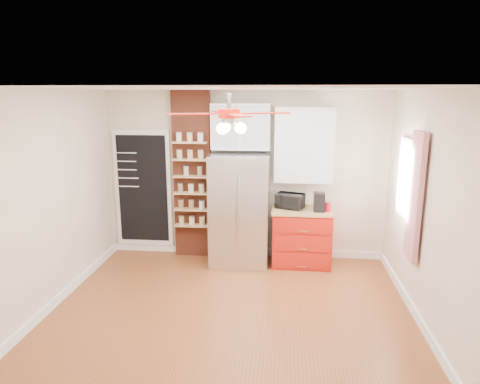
# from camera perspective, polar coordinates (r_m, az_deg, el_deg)

# --- Properties ---
(floor) EXTENTS (4.50, 4.50, 0.00)m
(floor) POSITION_cam_1_polar(r_m,az_deg,el_deg) (5.49, -1.31, -15.82)
(floor) COLOR brown
(floor) RESTS_ON ground
(ceiling) EXTENTS (4.50, 4.50, 0.00)m
(ceiling) POSITION_cam_1_polar(r_m,az_deg,el_deg) (4.81, -1.48, 13.64)
(ceiling) COLOR white
(ceiling) RESTS_ON wall_back
(wall_back) EXTENTS (4.50, 0.02, 2.70)m
(wall_back) POSITION_cam_1_polar(r_m,az_deg,el_deg) (6.92, 0.69, 2.22)
(wall_back) COLOR beige
(wall_back) RESTS_ON floor
(wall_front) EXTENTS (4.50, 0.02, 2.70)m
(wall_front) POSITION_cam_1_polar(r_m,az_deg,el_deg) (3.12, -6.09, -11.69)
(wall_front) COLOR beige
(wall_front) RESTS_ON floor
(wall_left) EXTENTS (0.02, 4.00, 2.70)m
(wall_left) POSITION_cam_1_polar(r_m,az_deg,el_deg) (5.71, -24.41, -1.30)
(wall_left) COLOR beige
(wall_left) RESTS_ON floor
(wall_right) EXTENTS (0.02, 4.00, 2.70)m
(wall_right) POSITION_cam_1_polar(r_m,az_deg,el_deg) (5.21, 24.03, -2.57)
(wall_right) COLOR beige
(wall_right) RESTS_ON floor
(chalkboard) EXTENTS (0.95, 0.05, 1.95)m
(chalkboard) POSITION_cam_1_polar(r_m,az_deg,el_deg) (7.28, -12.79, 0.44)
(chalkboard) COLOR white
(chalkboard) RESTS_ON wall_back
(brick_pillar) EXTENTS (0.60, 0.16, 2.70)m
(brick_pillar) POSITION_cam_1_polar(r_m,az_deg,el_deg) (6.97, -6.36, 2.22)
(brick_pillar) COLOR brown
(brick_pillar) RESTS_ON floor
(fridge) EXTENTS (0.90, 0.70, 1.75)m
(fridge) POSITION_cam_1_polar(r_m,az_deg,el_deg) (6.67, -0.04, -2.37)
(fridge) COLOR silver
(fridge) RESTS_ON floor
(upper_glass_cabinet) EXTENTS (0.90, 0.35, 0.70)m
(upper_glass_cabinet) POSITION_cam_1_polar(r_m,az_deg,el_deg) (6.64, 0.14, 8.74)
(upper_glass_cabinet) COLOR white
(upper_glass_cabinet) RESTS_ON wall_back
(red_cabinet) EXTENTS (0.94, 0.64, 0.90)m
(red_cabinet) POSITION_cam_1_polar(r_m,az_deg,el_deg) (6.82, 8.19, -5.89)
(red_cabinet) COLOR #AD180E
(red_cabinet) RESTS_ON floor
(upper_shelf_unit) EXTENTS (0.90, 0.30, 1.15)m
(upper_shelf_unit) POSITION_cam_1_polar(r_m,az_deg,el_deg) (6.67, 8.53, 6.24)
(upper_shelf_unit) COLOR white
(upper_shelf_unit) RESTS_ON wall_back
(window) EXTENTS (0.04, 0.75, 1.05)m
(window) POSITION_cam_1_polar(r_m,az_deg,el_deg) (6.00, 21.43, 1.57)
(window) COLOR white
(window) RESTS_ON wall_right
(curtain) EXTENTS (0.06, 0.40, 1.55)m
(curtain) POSITION_cam_1_polar(r_m,az_deg,el_deg) (5.49, 22.33, -0.58)
(curtain) COLOR red
(curtain) RESTS_ON wall_right
(ceiling_fan) EXTENTS (1.40, 1.40, 0.44)m
(ceiling_fan) POSITION_cam_1_polar(r_m,az_deg,el_deg) (4.81, -1.46, 10.35)
(ceiling_fan) COLOR silver
(ceiling_fan) RESTS_ON ceiling
(toaster_oven) EXTENTS (0.48, 0.40, 0.23)m
(toaster_oven) POSITION_cam_1_polar(r_m,az_deg,el_deg) (6.69, 6.68, -1.18)
(toaster_oven) COLOR black
(toaster_oven) RESTS_ON red_cabinet
(coffee_maker) EXTENTS (0.17, 0.22, 0.28)m
(coffee_maker) POSITION_cam_1_polar(r_m,az_deg,el_deg) (6.58, 10.50, -1.32)
(coffee_maker) COLOR black
(coffee_maker) RESTS_ON red_cabinet
(canister_left) EXTENTS (0.11, 0.11, 0.14)m
(canister_left) POSITION_cam_1_polar(r_m,az_deg,el_deg) (6.60, 11.57, -1.94)
(canister_left) COLOR #A7091C
(canister_left) RESTS_ON red_cabinet
(canister_right) EXTENTS (0.10, 0.10, 0.14)m
(canister_right) POSITION_cam_1_polar(r_m,az_deg,el_deg) (6.67, 10.92, -1.76)
(canister_right) COLOR #B70A27
(canister_right) RESTS_ON red_cabinet
(pantry_jar_oats) EXTENTS (0.10, 0.10, 0.14)m
(pantry_jar_oats) POSITION_cam_1_polar(r_m,az_deg,el_deg) (6.84, -7.18, 2.79)
(pantry_jar_oats) COLOR #C0BB93
(pantry_jar_oats) RESTS_ON brick_pillar
(pantry_jar_beans) EXTENTS (0.10, 0.10, 0.13)m
(pantry_jar_beans) POSITION_cam_1_polar(r_m,az_deg,el_deg) (6.79, -5.39, 2.74)
(pantry_jar_beans) COLOR #946C4B
(pantry_jar_beans) RESTS_ON brick_pillar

